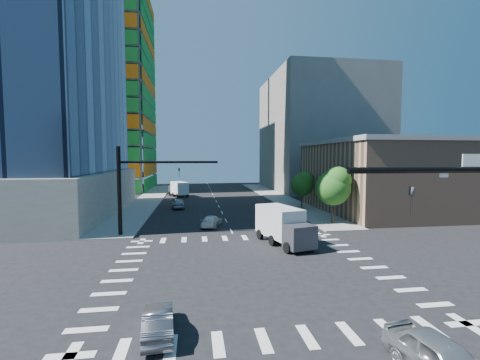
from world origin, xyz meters
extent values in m
plane|color=black|center=(0.00, 0.00, 0.00)|extent=(160.00, 160.00, 0.00)
cube|color=silver|center=(0.00, 0.00, 0.01)|extent=(20.00, 20.00, 0.01)
cube|color=gray|center=(12.50, 40.00, 0.07)|extent=(5.00, 60.00, 0.15)
cube|color=gray|center=(-12.50, 40.00, 0.07)|extent=(5.00, 60.00, 0.15)
cube|color=gray|center=(-30.00, 25.00, 3.00)|extent=(30.00, 30.00, 6.00)
cube|color=#198B2E|center=(-14.90, 62.00, 24.50)|extent=(0.12, 24.00, 49.00)
cube|color=#CC670C|center=(-27.50, 49.40, 24.50)|extent=(24.00, 0.12, 49.00)
cube|color=#9E765C|center=(25.00, 22.00, 5.00)|extent=(20.00, 22.00, 10.00)
cube|color=gray|center=(25.00, 22.00, 10.30)|extent=(20.50, 22.50, 0.60)
cube|color=slate|center=(27.00, 55.00, 14.00)|extent=(24.00, 30.00, 28.00)
cylinder|color=black|center=(6.50, -11.50, 7.55)|extent=(10.00, 0.24, 0.24)
imported|color=black|center=(4.00, -11.50, 6.45)|extent=(0.16, 0.20, 1.00)
cube|color=white|center=(6.50, -11.50, 7.90)|extent=(0.90, 0.04, 0.50)
cylinder|color=black|center=(-11.50, 11.50, 4.65)|extent=(0.40, 0.40, 9.00)
cylinder|color=black|center=(-6.50, 11.50, 7.55)|extent=(10.00, 0.24, 0.24)
imported|color=black|center=(-5.50, 11.50, 6.45)|extent=(0.16, 0.20, 1.00)
cylinder|color=#382316|center=(12.50, 14.00, 1.29)|extent=(0.20, 0.20, 2.27)
sphere|color=#225516|center=(12.50, 14.00, 4.38)|extent=(4.16, 4.16, 4.16)
sphere|color=#327627|center=(12.90, 13.70, 5.35)|extent=(3.25, 3.25, 3.25)
cylinder|color=#382316|center=(12.80, 26.00, 1.11)|extent=(0.20, 0.20, 1.92)
sphere|color=#225516|center=(12.80, 26.00, 3.72)|extent=(3.52, 3.52, 3.52)
sphere|color=#327627|center=(13.20, 25.70, 4.55)|extent=(2.75, 2.75, 2.75)
imported|color=black|center=(7.11, 16.03, 0.71)|extent=(3.70, 5.54, 1.41)
imported|color=white|center=(-2.01, 14.74, 0.64)|extent=(2.95, 4.72, 1.27)
imported|color=#A2A5A9|center=(-6.51, 28.99, 0.79)|extent=(2.30, 4.77, 1.57)
imported|color=#58575D|center=(-5.62, -7.88, 0.62)|extent=(1.64, 3.86, 1.24)
cube|color=silver|center=(4.26, 5.90, 1.99)|extent=(3.77, 5.71, 2.73)
cube|color=#3B3C42|center=(4.26, 5.90, 1.31)|extent=(2.81, 2.44, 1.99)
cube|color=white|center=(-7.32, 45.13, 1.80)|extent=(3.89, 5.24, 2.46)
cube|color=#3B3C42|center=(-7.32, 45.13, 1.18)|extent=(2.66, 2.40, 1.80)
camera|label=1|loc=(-3.94, -22.26, 8.01)|focal=24.00mm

